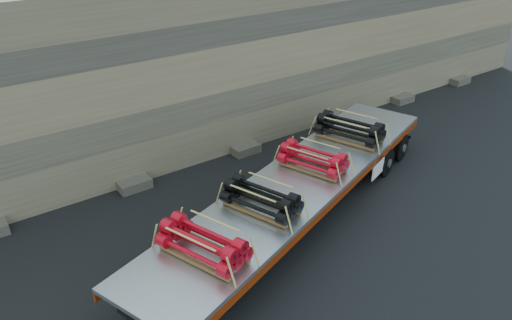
% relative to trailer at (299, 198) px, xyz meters
% --- Properties ---
extents(ground, '(120.00, 120.00, 0.00)m').
position_rel_trailer_xyz_m(ground, '(-0.79, 0.22, -0.73)').
color(ground, black).
rests_on(ground, ground).
extents(rock_wall, '(44.00, 3.00, 7.00)m').
position_rel_trailer_xyz_m(rock_wall, '(-0.79, 6.72, 2.77)').
color(rock_wall, '#7A6B54').
rests_on(rock_wall, ground).
extents(trailer, '(14.63, 7.43, 1.45)m').
position_rel_trailer_xyz_m(trailer, '(0.00, 0.00, 0.00)').
color(trailer, '#B2B4BA').
rests_on(trailer, ground).
extents(bundle_front, '(1.85, 2.56, 0.82)m').
position_rel_trailer_xyz_m(bundle_front, '(-4.55, -1.59, 1.13)').
color(bundle_front, '#B50919').
rests_on(bundle_front, trailer).
extents(bundle_midfront, '(1.78, 2.46, 0.79)m').
position_rel_trailer_xyz_m(bundle_midfront, '(-2.10, -0.73, 1.12)').
color(bundle_midfront, black).
rests_on(bundle_midfront, trailer).
extents(bundle_midrear, '(1.75, 2.42, 0.77)m').
position_rel_trailer_xyz_m(bundle_midrear, '(0.78, 0.27, 1.11)').
color(bundle_midrear, '#B50919').
rests_on(bundle_midrear, trailer).
extents(bundle_rear, '(1.94, 2.68, 0.86)m').
position_rel_trailer_xyz_m(bundle_rear, '(3.41, 1.19, 1.15)').
color(bundle_rear, black).
rests_on(bundle_rear, trailer).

